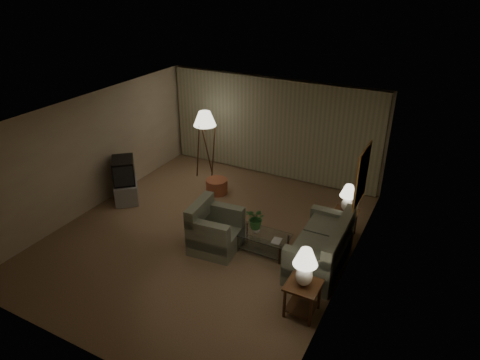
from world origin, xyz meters
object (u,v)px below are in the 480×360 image
(ottoman, at_px, (217,186))
(armchair, at_px, (216,231))
(side_table_far, at_px, (345,219))
(vase, at_px, (256,229))
(crt_tv, at_px, (124,170))
(side_table_near, at_px, (303,293))
(floor_lamp, at_px, (206,143))
(tv_cabinet, at_px, (126,190))
(table_lamp_far, at_px, (348,196))
(table_lamp_near, at_px, (305,264))
(coffee_table, at_px, (263,240))
(sofa, at_px, (320,248))

(ottoman, bearing_deg, armchair, -59.80)
(side_table_far, height_order, ottoman, side_table_far)
(vase, bearing_deg, ottoman, 138.14)
(crt_tv, bearing_deg, armchair, 35.61)
(side_table_near, xyz_separation_m, floor_lamp, (-4.14, 3.72, 0.55))
(tv_cabinet, xyz_separation_m, crt_tv, (0.00, -0.00, 0.55))
(crt_tv, xyz_separation_m, ottoman, (1.80, 1.34, -0.62))
(side_table_near, height_order, table_lamp_far, table_lamp_far)
(armchair, distance_m, table_lamp_far, 2.82)
(table_lamp_near, distance_m, coffee_table, 1.94)
(vase, bearing_deg, armchair, -156.55)
(tv_cabinet, height_order, floor_lamp, floor_lamp)
(table_lamp_near, bearing_deg, ottoman, 138.58)
(coffee_table, relative_size, crt_tv, 1.25)
(side_table_near, height_order, crt_tv, crt_tv)
(table_lamp_far, xyz_separation_m, floor_lamp, (-4.14, 1.12, 0.00))
(sofa, height_order, floor_lamp, floor_lamp)
(table_lamp_near, distance_m, crt_tv, 5.46)
(coffee_table, bearing_deg, floor_lamp, 139.09)
(side_table_far, relative_size, vase, 3.83)
(armchair, distance_m, coffee_table, 0.96)
(table_lamp_near, bearing_deg, sofa, 96.34)
(table_lamp_far, bearing_deg, side_table_near, -90.00)
(crt_tv, relative_size, ottoman, 1.55)
(coffee_table, xyz_separation_m, floor_lamp, (-2.85, 2.47, 0.69))
(table_lamp_near, bearing_deg, table_lamp_far, 90.00)
(coffee_table, relative_size, ottoman, 1.94)
(side_table_near, bearing_deg, crt_tv, 162.31)
(table_lamp_near, relative_size, floor_lamp, 0.37)
(side_table_far, bearing_deg, side_table_near, -90.00)
(table_lamp_near, distance_m, vase, 1.98)
(armchair, height_order, table_lamp_near, table_lamp_near)
(table_lamp_far, xyz_separation_m, tv_cabinet, (-5.20, -0.94, -0.71))
(ottoman, bearing_deg, table_lamp_near, -41.42)
(side_table_near, bearing_deg, table_lamp_near, 123.69)
(ottoman, bearing_deg, floor_lamp, 136.03)
(armchair, height_order, side_table_far, armchair)
(side_table_near, bearing_deg, armchair, 157.11)
(tv_cabinet, xyz_separation_m, floor_lamp, (1.06, 2.06, 0.72))
(ottoman, distance_m, vase, 2.64)
(coffee_table, height_order, crt_tv, crt_tv)
(vase, bearing_deg, table_lamp_far, 43.01)
(crt_tv, bearing_deg, tv_cabinet, 139.30)
(armchair, distance_m, ottoman, 2.41)
(side_table_far, bearing_deg, table_lamp_far, -26.57)
(side_table_far, height_order, tv_cabinet, side_table_far)
(table_lamp_near, xyz_separation_m, ottoman, (-3.40, 3.00, -0.82))
(floor_lamp, height_order, ottoman, floor_lamp)
(armchair, relative_size, floor_lamp, 0.61)
(coffee_table, xyz_separation_m, tv_cabinet, (-3.90, 0.41, -0.03))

